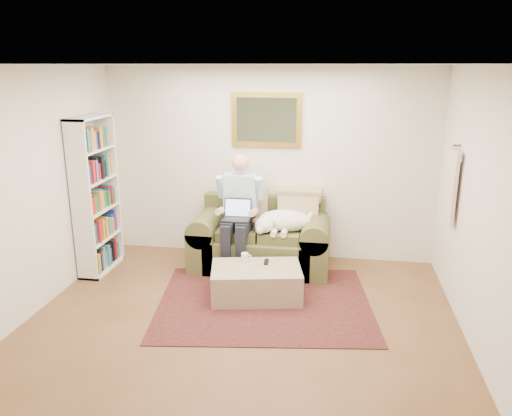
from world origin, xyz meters
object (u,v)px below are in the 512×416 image
(sofa, at_px, (261,244))
(seated_man, at_px, (238,215))
(laptop, at_px, (237,214))
(coffee_mug, at_px, (245,257))
(bookshelf, at_px, (96,195))
(ottoman, at_px, (256,282))
(sleeping_dog, at_px, (285,221))

(sofa, bearing_deg, seated_man, -148.55)
(laptop, height_order, coffee_mug, laptop)
(seated_man, height_order, bookshelf, bookshelf)
(sofa, xyz_separation_m, coffee_mug, (-0.07, -0.75, 0.11))
(sofa, xyz_separation_m, ottoman, (0.09, -0.92, -0.12))
(ottoman, height_order, coffee_mug, coffee_mug)
(sofa, height_order, sleeping_dog, sofa)
(seated_man, height_order, laptop, seated_man)
(ottoman, xyz_separation_m, coffee_mug, (-0.16, 0.17, 0.23))
(coffee_mug, bearing_deg, sleeping_dog, 59.15)
(seated_man, xyz_separation_m, bookshelf, (-1.80, -0.25, 0.25))
(laptop, bearing_deg, bookshelf, -174.32)
(sofa, xyz_separation_m, sleeping_dog, (0.32, -0.09, 0.38))
(sofa, height_order, seated_man, seated_man)
(sleeping_dog, bearing_deg, bookshelf, -172.32)
(bookshelf, bearing_deg, seated_man, 7.86)
(seated_man, relative_size, bookshelf, 0.75)
(sleeping_dog, height_order, ottoman, sleeping_dog)
(laptop, distance_m, sleeping_dog, 0.62)
(sofa, bearing_deg, ottoman, -84.36)
(bookshelf, bearing_deg, sleeping_dog, 7.68)
(sleeping_dog, xyz_separation_m, ottoman, (-0.23, -0.83, -0.50))
(coffee_mug, height_order, bookshelf, bookshelf)
(seated_man, xyz_separation_m, coffee_mug, (0.20, -0.59, -0.33))
(sofa, relative_size, laptop, 5.15)
(seated_man, xyz_separation_m, ottoman, (0.36, -0.76, -0.57))
(laptop, distance_m, ottoman, 0.99)
(laptop, xyz_separation_m, ottoman, (0.36, -0.69, -0.61))
(sofa, distance_m, bookshelf, 2.22)
(bookshelf, bearing_deg, ottoman, -13.30)
(ottoman, distance_m, coffee_mug, 0.33)
(seated_man, xyz_separation_m, laptop, (0.00, -0.07, 0.04))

